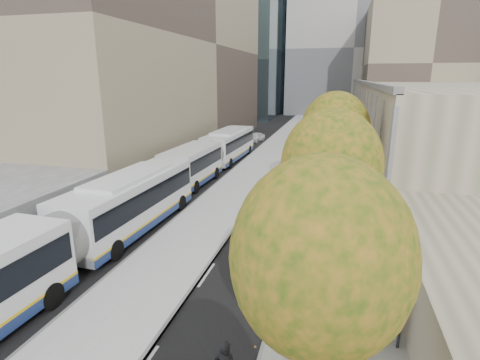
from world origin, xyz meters
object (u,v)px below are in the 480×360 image
(bus_shelter, at_px, (382,262))
(distant_car, at_px, (256,137))
(bus_near, at_px, (82,229))
(bus_far, at_px, (215,152))

(bus_shelter, relative_size, distant_car, 1.18)
(bus_near, xyz_separation_m, bus_far, (0.11, 20.11, -0.04))
(bus_near, height_order, distant_car, bus_near)
(bus_near, height_order, bus_far, bus_near)
(bus_near, bearing_deg, distant_car, 91.24)
(distant_car, bearing_deg, bus_far, -79.48)
(bus_far, distance_m, distant_car, 17.00)
(bus_shelter, relative_size, bus_far, 0.23)
(bus_shelter, distance_m, bus_far, 24.72)
(distant_car, bearing_deg, bus_shelter, -59.17)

